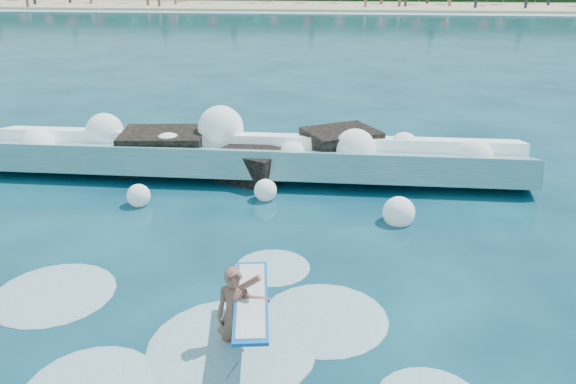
% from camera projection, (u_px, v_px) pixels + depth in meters
% --- Properties ---
extents(ground, '(200.00, 200.00, 0.00)m').
position_uv_depth(ground, '(209.00, 277.00, 11.91)').
color(ground, '#07283B').
rests_on(ground, ground).
extents(beach, '(140.00, 20.00, 0.40)m').
position_uv_depth(beach, '(328.00, 6.00, 83.66)').
color(beach, tan).
rests_on(beach, ground).
extents(wet_band, '(140.00, 5.00, 0.08)m').
position_uv_depth(wet_band, '(325.00, 13.00, 73.59)').
color(wet_band, silver).
rests_on(wet_band, ground).
extents(breaking_wave, '(16.83, 2.67, 1.45)m').
position_uv_depth(breaking_wave, '(252.00, 158.00, 17.63)').
color(breaking_wave, teal).
rests_on(breaking_wave, ground).
extents(rock_cluster, '(8.47, 3.58, 1.51)m').
position_uv_depth(rock_cluster, '(244.00, 156.00, 17.90)').
color(rock_cluster, black).
rests_on(rock_cluster, ground).
extents(surfer_with_board, '(1.08, 2.96, 1.80)m').
position_uv_depth(surfer_with_board, '(239.00, 312.00, 9.58)').
color(surfer_with_board, '#915343').
rests_on(surfer_with_board, ground).
extents(wave_spray, '(14.57, 5.01, 2.14)m').
position_uv_depth(wave_spray, '(238.00, 146.00, 17.42)').
color(wave_spray, white).
rests_on(wave_spray, ground).
extents(surf_foam, '(9.25, 5.93, 0.15)m').
position_uv_depth(surf_foam, '(209.00, 331.00, 10.16)').
color(surf_foam, silver).
rests_on(surf_foam, ground).
extents(beachgoers, '(94.14, 13.94, 1.92)m').
position_uv_depth(beachgoers, '(313.00, 1.00, 80.26)').
color(beachgoers, '#3F332D').
rests_on(beachgoers, ground).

